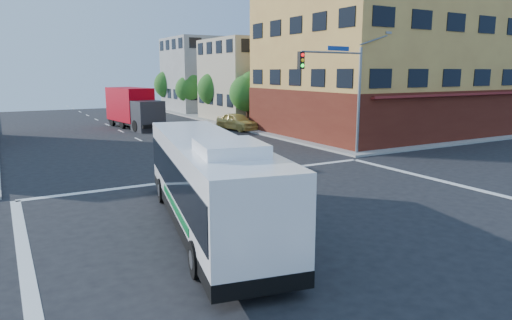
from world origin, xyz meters
TOP-DOWN VIEW (x-y plane):
  - ground at (0.00, 0.00)m, footprint 120.00×120.00m
  - sidewalk_ne at (35.00, 35.00)m, footprint 50.00×50.00m
  - corner_building_ne at (19.99, 18.48)m, footprint 18.10×15.44m
  - building_east_near at (16.98, 33.98)m, footprint 12.06×10.06m
  - building_east_far at (16.98, 47.98)m, footprint 12.06×10.06m
  - signal_mast_ne at (9.08, 10.62)m, footprint 7.91×1.13m
  - signal_mast_sw at (-9.08, -10.64)m, footprint 7.91×1.01m
  - street_tree_a at (11.90, 27.92)m, footprint 3.60×3.60m
  - street_tree_b at (11.90, 35.92)m, footprint 3.80×3.80m
  - street_tree_c at (11.90, 43.92)m, footprint 3.40×3.40m
  - street_tree_d at (11.90, 51.92)m, footprint 4.00×4.00m
  - transit_bus at (-3.61, 2.28)m, footprint 4.80×12.18m
  - box_truck at (1.79, 32.77)m, footprint 3.74×8.92m
  - parked_car at (9.84, 26.47)m, footprint 2.75×5.03m

SIDE VIEW (x-z plane):
  - ground at x=0.00m, z-range 0.00..0.00m
  - sidewalk_ne at x=35.00m, z-range 0.00..0.15m
  - parked_car at x=9.84m, z-range 0.00..1.62m
  - transit_bus at x=-3.61m, z-range -0.04..3.49m
  - box_truck at x=1.79m, z-range -0.06..3.83m
  - street_tree_c at x=11.90m, z-range 0.82..6.11m
  - street_tree_a at x=11.90m, z-range 0.83..6.35m
  - street_tree_b at x=11.90m, z-range 0.85..6.65m
  - street_tree_d at x=11.90m, z-range 0.87..6.90m
  - building_east_near at x=16.98m, z-range 0.01..9.01m
  - signal_mast_ne at x=9.08m, z-range 0.95..9.02m
  - signal_mast_sw at x=-9.08m, z-range 0.95..9.02m
  - building_east_far at x=16.98m, z-range 0.01..10.01m
  - corner_building_ne at x=19.99m, z-range -1.11..12.89m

